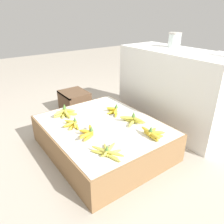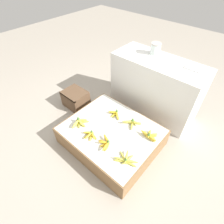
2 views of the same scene
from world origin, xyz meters
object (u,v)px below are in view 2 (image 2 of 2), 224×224
Objects in this scene: banana_bunch_front_midleft at (90,135)px; banana_bunch_middle_midleft at (115,114)px; banana_bunch_front_midright at (106,143)px; glass_jar at (156,49)px; foam_tray_white at (196,68)px; wooden_crate at (76,99)px; banana_bunch_middle_right at (150,136)px; banana_bunch_middle_midright at (132,123)px; banana_bunch_front_left at (80,122)px; banana_bunch_front_right at (126,160)px.

banana_bunch_middle_midleft is (-0.00, 0.45, 0.00)m from banana_bunch_front_midleft.
banana_bunch_front_midright is 1.26× the size of glass_jar.
banana_bunch_middle_midleft is at bearing -125.51° from foam_tray_white.
foam_tray_white reaches higher than wooden_crate.
wooden_crate is at bearing -177.64° from banana_bunch_middle_midleft.
banana_bunch_front_midright is 0.52m from banana_bunch_middle_right.
banana_bunch_middle_midright is 0.99m from foam_tray_white.
banana_bunch_front_left is at bearing -139.04° from banana_bunch_middle_midright.
wooden_crate is at bearing -133.83° from glass_jar.
banana_bunch_front_midright is 0.30m from banana_bunch_front_right.
banana_bunch_front_midleft reaches higher than banana_bunch_front_right.
banana_bunch_front_right is at bearing -2.04° from banana_bunch_front_left.
banana_bunch_middle_midright reaches higher than banana_bunch_front_midright.
foam_tray_white reaches higher than banana_bunch_front_midleft.
banana_bunch_front_right is 0.68m from banana_bunch_middle_midleft.
foam_tray_white is at bearing 74.01° from banana_bunch_front_midright.
glass_jar is (0.79, 0.83, 0.77)m from wooden_crate.
glass_jar reaches higher than banana_bunch_middle_midright.
glass_jar is 0.57m from foam_tray_white.
foam_tray_white reaches higher than banana_bunch_front_right.
glass_jar is at bearing 179.96° from foam_tray_white.
banana_bunch_middle_midright is 0.27m from banana_bunch_middle_right.
glass_jar reaches higher than banana_bunch_middle_right.
glass_jar reaches higher than banana_bunch_front_midleft.
banana_bunch_front_midright and banana_bunch_middle_right have the same top height.
banana_bunch_front_right is 1.20× the size of foam_tray_white.
banana_bunch_middle_midleft is 1.02× the size of foam_tray_white.
banana_bunch_front_midleft is 0.89× the size of banana_bunch_middle_midleft.
banana_bunch_front_midleft is at bearing -89.90° from glass_jar.
banana_bunch_front_midright reaches higher than wooden_crate.
banana_bunch_front_midleft is (0.24, -0.04, -0.01)m from banana_bunch_front_left.
banana_bunch_middle_right is at bearing -1.16° from banana_bunch_middle_midleft.
banana_bunch_front_left is 0.92× the size of banana_bunch_front_right.
banana_bunch_front_midleft is 0.86× the size of banana_bunch_middle_right.
banana_bunch_front_left is 1.54m from foam_tray_white.
wooden_crate is at bearing 152.28° from banana_bunch_front_midleft.
banana_bunch_front_midright is 0.88× the size of banana_bunch_middle_midleft.
banana_bunch_middle_midright is (0.04, 0.44, 0.00)m from banana_bunch_front_midright.
banana_bunch_front_right is (0.75, -0.03, -0.01)m from banana_bunch_front_left.
glass_jar is at bearing 46.17° from wooden_crate.
banana_bunch_front_left is at bearing 170.15° from banana_bunch_front_midleft.
foam_tray_white is (0.56, -0.00, -0.07)m from glass_jar.
banana_bunch_front_left reaches higher than banana_bunch_middle_right.
banana_bunch_middle_midright is at bearing 173.80° from banana_bunch_middle_right.
wooden_crate is at bearing -148.67° from foam_tray_white.
banana_bunch_front_midright is (0.45, -0.01, -0.00)m from banana_bunch_front_left.
banana_bunch_front_midright is 1.38m from foam_tray_white.
wooden_crate is 1.07m from banana_bunch_middle_midright.
banana_bunch_middle_midleft is 1.12m from foam_tray_white.
banana_bunch_middle_midleft is at bearing 117.43° from banana_bunch_front_midright.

